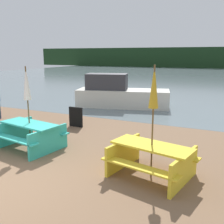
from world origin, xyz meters
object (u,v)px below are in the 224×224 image
object	(u,v)px
umbrella_white	(27,85)
umbrella_gold	(154,89)
boat	(119,95)
picnic_table_teal	(30,133)
signboard	(76,117)
picnic_table_yellow	(151,157)

from	to	relation	value
umbrella_white	umbrella_gold	xyz separation A→B (m)	(3.71, -0.23, 0.11)
boat	umbrella_white	bearing A→B (deg)	-103.85
picnic_table_teal	signboard	distance (m)	2.53
picnic_table_teal	umbrella_white	bearing A→B (deg)	0.00
umbrella_gold	signboard	bearing A→B (deg)	143.86
signboard	picnic_table_yellow	bearing A→B (deg)	-36.14
picnic_table_yellow	signboard	bearing A→B (deg)	143.86
boat	signboard	xyz separation A→B (m)	(0.06, -4.25, -0.26)
picnic_table_teal	signboard	bearing A→B (deg)	91.44
picnic_table_yellow	umbrella_gold	bearing A→B (deg)	45.00
umbrella_white	signboard	world-z (taller)	umbrella_white
boat	picnic_table_teal	bearing A→B (deg)	-103.85
picnic_table_yellow	signboard	distance (m)	4.67
umbrella_white	umbrella_gold	size ratio (longest dim) A/B	0.96
umbrella_gold	signboard	distance (m)	4.93
umbrella_white	boat	bearing A→B (deg)	91.03
signboard	boat	bearing A→B (deg)	90.78
boat	umbrella_gold	bearing A→B (deg)	-76.23
picnic_table_teal	signboard	size ratio (longest dim) A/B	2.67
umbrella_gold	boat	xyz separation A→B (m)	(-3.83, 7.01, -1.33)
picnic_table_teal	umbrella_white	size ratio (longest dim) A/B	0.84
umbrella_white	boat	size ratio (longest dim) A/B	0.48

